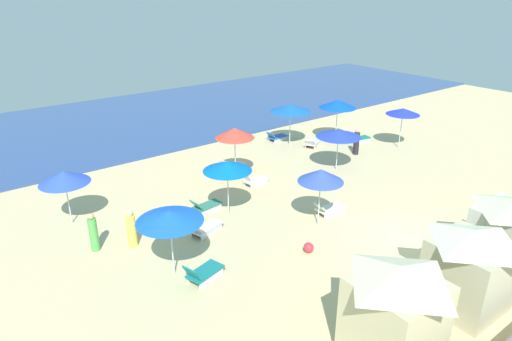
% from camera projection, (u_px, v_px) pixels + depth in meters
% --- Properties ---
extents(ground_plane, '(60.00, 60.00, 0.00)m').
position_uv_depth(ground_plane, '(406.00, 243.00, 17.16)').
color(ground_plane, '#CEBC88').
extents(ocean, '(60.00, 15.54, 0.12)m').
position_uv_depth(ocean, '(153.00, 117.00, 33.46)').
color(ocean, '#2E4986').
rests_on(ocean, ground_plane).
extents(cabana_0, '(2.32, 2.30, 2.82)m').
position_uv_depth(cabana_0, '(395.00, 311.00, 11.41)').
color(cabana_0, '#C9BC8F').
rests_on(cabana_0, ground_plane).
extents(cabana_1, '(2.27, 2.29, 2.66)m').
position_uv_depth(cabana_1, '(469.00, 268.00, 13.29)').
color(cabana_1, '#C0B894').
rests_on(cabana_1, ground_plane).
extents(cabana_2, '(2.33, 2.31, 2.67)m').
position_uv_depth(cabana_2, '(510.00, 234.00, 15.11)').
color(cabana_2, beige).
rests_on(cabana_2, ground_plane).
extents(umbrella_0, '(2.48, 2.48, 2.56)m').
position_uv_depth(umbrella_0, '(291.00, 108.00, 26.73)').
color(umbrella_0, silver).
rests_on(umbrella_0, ground_plane).
extents(lounge_chair_0_0, '(1.41, 0.71, 0.63)m').
position_uv_depth(lounge_chair_0_0, '(277.00, 137.00, 28.42)').
color(lounge_chair_0_0, silver).
rests_on(lounge_chair_0_0, ground_plane).
extents(lounge_chair_0_1, '(1.58, 1.26, 0.62)m').
position_uv_depth(lounge_chair_0_1, '(312.00, 143.00, 27.31)').
color(lounge_chair_0_1, silver).
rests_on(lounge_chair_0_1, ground_plane).
extents(umbrella_1, '(1.84, 1.84, 2.48)m').
position_uv_depth(umbrella_1, '(321.00, 175.00, 17.62)').
color(umbrella_1, silver).
rests_on(umbrella_1, ground_plane).
extents(lounge_chair_1_0, '(1.47, 0.70, 0.63)m').
position_uv_depth(lounge_chair_1_0, '(329.00, 209.00, 19.28)').
color(lounge_chair_1_0, silver).
rests_on(lounge_chair_1_0, ground_plane).
extents(umbrella_2, '(2.27, 2.27, 2.71)m').
position_uv_depth(umbrella_2, '(338.00, 104.00, 27.28)').
color(umbrella_2, silver).
rests_on(umbrella_2, ground_plane).
extents(lounge_chair_2_0, '(1.49, 0.84, 0.64)m').
position_uv_depth(lounge_chair_2_0, '(359.00, 138.00, 28.10)').
color(lounge_chair_2_0, silver).
rests_on(lounge_chair_2_0, ground_plane).
extents(umbrella_3, '(1.98, 1.98, 2.46)m').
position_uv_depth(umbrella_3, '(403.00, 111.00, 26.37)').
color(umbrella_3, silver).
rests_on(umbrella_3, ground_plane).
extents(umbrella_4, '(1.94, 1.94, 2.71)m').
position_uv_depth(umbrella_4, '(235.00, 133.00, 21.90)').
color(umbrella_4, silver).
rests_on(umbrella_4, ground_plane).
extents(lounge_chair_4_0, '(1.36, 0.65, 0.73)m').
position_uv_depth(lounge_chair_4_0, '(254.00, 180.00, 22.07)').
color(lounge_chair_4_0, silver).
rests_on(lounge_chair_4_0, ground_plane).
extents(lounge_chair_4_1, '(1.53, 0.88, 0.80)m').
position_uv_depth(lounge_chair_4_1, '(232.00, 166.00, 23.70)').
color(lounge_chair_4_1, silver).
rests_on(lounge_chair_4_1, ground_plane).
extents(umbrella_5, '(2.23, 2.23, 2.42)m').
position_uv_depth(umbrella_5, '(170.00, 216.00, 14.49)').
color(umbrella_5, silver).
rests_on(umbrella_5, ground_plane).
extents(lounge_chair_5_0, '(1.51, 0.99, 0.80)m').
position_uv_depth(lounge_chair_5_0, '(203.00, 273.00, 14.88)').
color(lounge_chair_5_0, silver).
rests_on(lounge_chair_5_0, ground_plane).
extents(umbrella_6, '(2.01, 2.01, 2.34)m').
position_uv_depth(umbrella_6, '(64.00, 177.00, 17.81)').
color(umbrella_6, silver).
rests_on(umbrella_6, ground_plane).
extents(umbrella_7, '(2.04, 2.04, 2.56)m').
position_uv_depth(umbrella_7, '(227.00, 166.00, 18.21)').
color(umbrella_7, silver).
rests_on(umbrella_7, ground_plane).
extents(lounge_chair_7_0, '(1.46, 0.74, 0.68)m').
position_uv_depth(lounge_chair_7_0, '(206.00, 206.00, 19.50)').
color(lounge_chair_7_0, silver).
rests_on(lounge_chair_7_0, ground_plane).
extents(lounge_chair_7_1, '(1.60, 0.99, 0.70)m').
position_uv_depth(lounge_chair_7_1, '(205.00, 228.00, 17.70)').
color(lounge_chair_7_1, silver).
rests_on(lounge_chair_7_1, ground_plane).
extents(umbrella_8, '(2.36, 2.36, 2.22)m').
position_uv_depth(umbrella_8, '(339.00, 133.00, 23.24)').
color(umbrella_8, silver).
rests_on(umbrella_8, ground_plane).
extents(beachgoer_0, '(0.39, 0.39, 1.52)m').
position_uv_depth(beachgoer_0, '(94.00, 233.00, 16.43)').
color(beachgoer_0, '#51A84D').
rests_on(beachgoer_0, ground_plane).
extents(beachgoer_1, '(0.46, 0.46, 1.54)m').
position_uv_depth(beachgoer_1, '(356.00, 142.00, 25.92)').
color(beachgoer_1, '#261F2A').
rests_on(beachgoer_1, ground_plane).
extents(beachgoer_2, '(0.41, 0.41, 1.53)m').
position_uv_depth(beachgoer_2, '(131.00, 229.00, 16.69)').
color(beachgoer_2, '#F5E553').
rests_on(beachgoer_2, ground_plane).
extents(beach_ball_0, '(0.39, 0.39, 0.39)m').
position_uv_depth(beach_ball_0, '(309.00, 248.00, 16.49)').
color(beach_ball_0, red).
rests_on(beach_ball_0, ground_plane).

